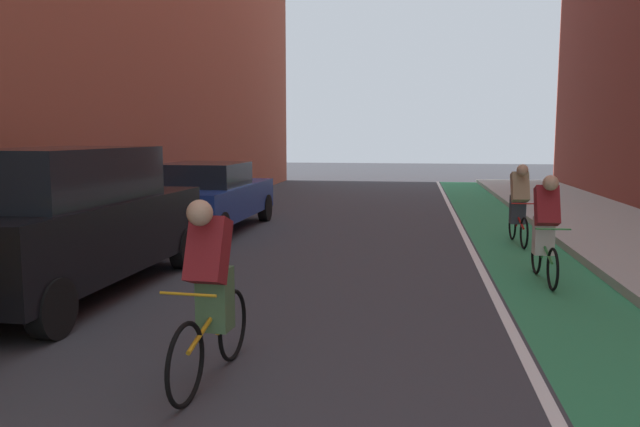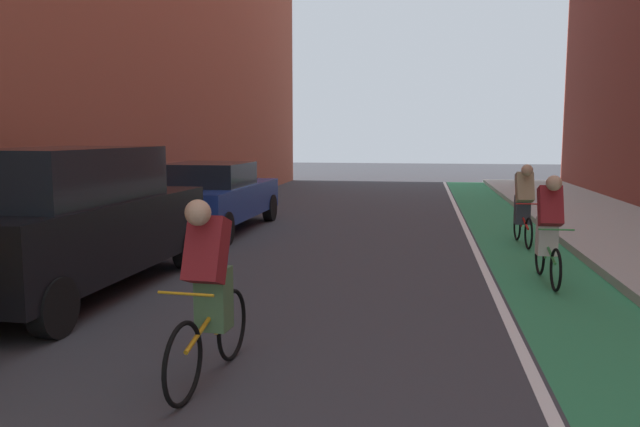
{
  "view_description": "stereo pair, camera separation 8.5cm",
  "coord_description": "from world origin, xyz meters",
  "px_view_note": "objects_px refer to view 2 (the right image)",
  "views": [
    {
      "loc": [
        1.37,
        2.73,
        2.16
      ],
      "look_at": [
        0.42,
        9.07,
        1.34
      ],
      "focal_mm": 34.99,
      "sensor_mm": 36.0,
      "label": 1
    },
    {
      "loc": [
        1.45,
        2.74,
        2.16
      ],
      "look_at": [
        0.42,
        9.07,
        1.34
      ],
      "focal_mm": 34.99,
      "sensor_mm": 36.0,
      "label": 2
    }
  ],
  "objects_px": {
    "parked_suv_black": "(73,220)",
    "parked_sedan_blue": "(212,196)",
    "cyclist_far": "(524,204)",
    "cyclist_mid": "(209,285)",
    "cyclist_trailing": "(549,225)"
  },
  "relations": [
    {
      "from": "parked_suv_black",
      "to": "parked_sedan_blue",
      "type": "xyz_separation_m",
      "value": [
        0.0,
        5.63,
        -0.23
      ]
    },
    {
      "from": "parked_suv_black",
      "to": "cyclist_far",
      "type": "distance_m",
      "value": 8.23
    },
    {
      "from": "parked_sedan_blue",
      "to": "cyclist_far",
      "type": "height_order",
      "value": "cyclist_far"
    },
    {
      "from": "cyclist_mid",
      "to": "cyclist_far",
      "type": "bearing_deg",
      "value": 63.2
    },
    {
      "from": "cyclist_mid",
      "to": "cyclist_far",
      "type": "relative_size",
      "value": 1.05
    },
    {
      "from": "parked_sedan_blue",
      "to": "cyclist_far",
      "type": "relative_size",
      "value": 2.8
    },
    {
      "from": "parked_suv_black",
      "to": "cyclist_mid",
      "type": "distance_m",
      "value": 3.78
    },
    {
      "from": "cyclist_trailing",
      "to": "cyclist_far",
      "type": "distance_m",
      "value": 3.21
    },
    {
      "from": "cyclist_trailing",
      "to": "cyclist_far",
      "type": "xyz_separation_m",
      "value": [
        0.14,
        3.2,
        -0.04
      ]
    },
    {
      "from": "cyclist_mid",
      "to": "cyclist_trailing",
      "type": "distance_m",
      "value": 5.62
    },
    {
      "from": "cyclist_far",
      "to": "parked_suv_black",
      "type": "bearing_deg",
      "value": -143.05
    },
    {
      "from": "parked_sedan_blue",
      "to": "cyclist_trailing",
      "type": "xyz_separation_m",
      "value": [
        6.43,
        -3.88,
        0.05
      ]
    },
    {
      "from": "cyclist_far",
      "to": "cyclist_mid",
      "type": "bearing_deg",
      "value": -116.8
    },
    {
      "from": "cyclist_mid",
      "to": "cyclist_trailing",
      "type": "relative_size",
      "value": 1.05
    },
    {
      "from": "parked_sedan_blue",
      "to": "cyclist_trailing",
      "type": "relative_size",
      "value": 2.81
    }
  ]
}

